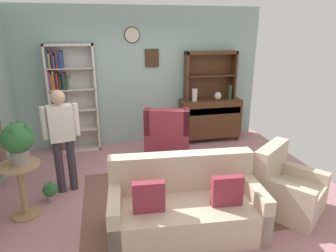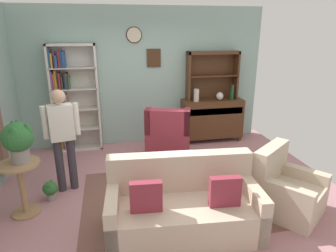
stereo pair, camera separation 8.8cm
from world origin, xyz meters
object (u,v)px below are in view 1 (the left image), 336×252
couch_floral (185,207)px  vase_tall (195,95)px  bookshelf (69,100)px  plant_stand (22,184)px  sideboard_hutch (210,69)px  wingback_chair (167,142)px  coffee_table (177,167)px  vase_round (218,96)px  potted_plant_large (18,140)px  sideboard (210,118)px  potted_plant_small (50,191)px  armchair_floral (286,190)px  person_reading (62,134)px  bottle_wine (230,92)px  book_stack (172,158)px

couch_floral → vase_tall: bearing=70.6°
bookshelf → plant_stand: bearing=-101.6°
bookshelf → sideboard_hutch: size_ratio=1.91×
couch_floral → wingback_chair: bearing=83.6°
coffee_table → vase_round: bearing=53.2°
vase_round → potted_plant_large: potted_plant_large is taller
sideboard → potted_plant_small: size_ratio=4.58×
armchair_floral → plant_stand: 3.49m
potted_plant_large → person_reading: size_ratio=0.34×
bottle_wine → person_reading: bearing=-155.4°
couch_floral → book_stack: couch_floral is taller
vase_round → potted_plant_small: bearing=-151.0°
potted_plant_large → coffee_table: potted_plant_large is taller
sideboard → sideboard_hutch: 1.06m
armchair_floral → potted_plant_small: 3.29m
sideboard → potted_plant_large: bearing=-147.6°
sideboard → potted_plant_large: size_ratio=2.46×
sideboard → wingback_chair: bearing=-142.4°
book_stack → armchair_floral: bearing=-35.4°
plant_stand → bottle_wine: bearing=28.6°
person_reading → bookshelf: bearing=91.1°
bookshelf → bottle_wine: bookshelf is taller
book_stack → sideboard: bearing=54.5°
armchair_floral → person_reading: (-2.94, 1.19, 0.62)m
potted_plant_small → book_stack: book_stack is taller
sideboard_hutch → vase_round: bearing=-53.5°
potted_plant_large → book_stack: bearing=8.6°
bookshelf → person_reading: bearing=-88.9°
vase_round → coffee_table: 2.36m
vase_tall → armchair_floral: (0.47, -2.68, -0.76)m
potted_plant_large → book_stack: potted_plant_large is taller
bottle_wine → coffee_table: bearing=-132.0°
wingback_chair → vase_round: bearing=32.6°
vase_round → book_stack: size_ratio=0.77×
wingback_chair → plant_stand: 2.53m
person_reading → book_stack: 1.66m
wingback_chair → person_reading: person_reading is taller
bookshelf → potted_plant_large: (-0.42, -2.19, 0.01)m
wingback_chair → sideboard: bearing=37.6°
sideboard → book_stack: sideboard is taller
armchair_floral → potted_plant_large: bearing=169.0°
potted_plant_large → coffee_table: size_ratio=0.66×
sideboard → couch_floral: (-1.37, -2.88, -0.20)m
armchair_floral → potted_plant_small: (-3.16, 0.92, -0.12)m
bottle_wine → sideboard: bearing=167.1°
bottle_wine → armchair_floral: 2.81m
sideboard_hutch → potted_plant_small: sideboard_hutch is taller
bottle_wine → wingback_chair: (-1.54, -0.80, -0.69)m
sideboard → couch_floral: 3.19m
sideboard → book_stack: bearing=-125.5°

